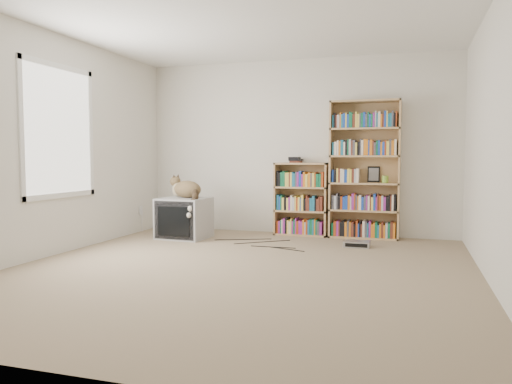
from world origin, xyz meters
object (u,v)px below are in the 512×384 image
(bookcase_tall, at_px, (365,173))
(dvd_player, at_px, (357,244))
(crt_tv, at_px, (185,218))
(cat, at_px, (187,192))
(bookcase_short, at_px, (302,202))

(bookcase_tall, bearing_deg, dvd_player, -91.23)
(crt_tv, relative_size, cat, 1.10)
(crt_tv, height_order, cat, cat)
(crt_tv, xyz_separation_m, dvd_player, (2.33, 0.02, -0.24))
(crt_tv, xyz_separation_m, cat, (0.05, 0.00, 0.36))
(crt_tv, relative_size, bookcase_short, 0.65)
(crt_tv, bearing_deg, cat, 4.92)
(bookcase_short, bearing_deg, dvd_player, -40.38)
(crt_tv, distance_m, bookcase_short, 1.66)
(cat, xyz_separation_m, bookcase_tall, (2.29, 0.75, 0.25))
(cat, distance_m, dvd_player, 2.36)
(dvd_player, bearing_deg, bookcase_short, 140.79)
(bookcase_tall, xyz_separation_m, bookcase_short, (-0.87, -0.00, -0.41))
(dvd_player, bearing_deg, bookcase_tall, 89.94)
(cat, bearing_deg, dvd_player, 16.78)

